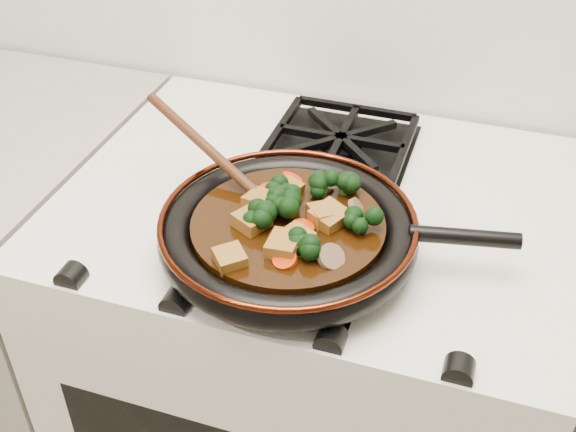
% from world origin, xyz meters
% --- Properties ---
extents(stove, '(0.76, 0.60, 0.90)m').
position_xyz_m(stove, '(0.00, 1.69, 0.45)').
color(stove, white).
rests_on(stove, ground).
extents(burner_grate_front, '(0.23, 0.23, 0.03)m').
position_xyz_m(burner_grate_front, '(0.00, 1.55, 0.91)').
color(burner_grate_front, black).
rests_on(burner_grate_front, stove).
extents(burner_grate_back, '(0.23, 0.23, 0.03)m').
position_xyz_m(burner_grate_back, '(0.00, 1.83, 0.91)').
color(burner_grate_back, black).
rests_on(burner_grate_back, stove).
extents(skillet, '(0.47, 0.34, 0.05)m').
position_xyz_m(skillet, '(0.01, 1.54, 0.94)').
color(skillet, black).
rests_on(skillet, burner_grate_front).
extents(braising_sauce, '(0.26, 0.26, 0.02)m').
position_xyz_m(braising_sauce, '(0.00, 1.54, 0.95)').
color(braising_sauce, black).
rests_on(braising_sauce, skillet).
extents(tofu_cube_0, '(0.05, 0.05, 0.02)m').
position_xyz_m(tofu_cube_0, '(-0.04, 1.45, 0.97)').
color(tofu_cube_0, '#8E5E20').
rests_on(tofu_cube_0, braising_sauce).
extents(tofu_cube_1, '(0.04, 0.04, 0.03)m').
position_xyz_m(tofu_cube_1, '(0.02, 1.49, 0.97)').
color(tofu_cube_1, '#8E5E20').
rests_on(tofu_cube_1, braising_sauce).
extents(tofu_cube_2, '(0.06, 0.06, 0.03)m').
position_xyz_m(tofu_cube_2, '(0.05, 1.57, 0.97)').
color(tofu_cube_2, '#8E5E20').
rests_on(tofu_cube_2, braising_sauce).
extents(tofu_cube_3, '(0.05, 0.05, 0.03)m').
position_xyz_m(tofu_cube_3, '(-0.04, 1.56, 0.97)').
color(tofu_cube_3, '#8E5E20').
rests_on(tofu_cube_3, braising_sauce).
extents(tofu_cube_4, '(0.05, 0.06, 0.03)m').
position_xyz_m(tofu_cube_4, '(0.03, 1.50, 0.97)').
color(tofu_cube_4, '#8E5E20').
rests_on(tofu_cube_4, braising_sauce).
extents(tofu_cube_5, '(0.04, 0.04, 0.02)m').
position_xyz_m(tofu_cube_5, '(-0.02, 1.60, 0.97)').
color(tofu_cube_5, '#8E5E20').
rests_on(tofu_cube_5, braising_sauce).
extents(tofu_cube_6, '(0.06, 0.06, 0.03)m').
position_xyz_m(tofu_cube_6, '(0.05, 1.56, 0.97)').
color(tofu_cube_6, '#8E5E20').
rests_on(tofu_cube_6, braising_sauce).
extents(tofu_cube_7, '(0.05, 0.05, 0.02)m').
position_xyz_m(tofu_cube_7, '(-0.04, 1.52, 0.97)').
color(tofu_cube_7, '#8E5E20').
rests_on(tofu_cube_7, braising_sauce).
extents(broccoli_floret_0, '(0.08, 0.07, 0.07)m').
position_xyz_m(broccoli_floret_0, '(-0.01, 1.56, 0.97)').
color(broccoli_floret_0, black).
rests_on(broccoli_floret_0, braising_sauce).
extents(broccoli_floret_1, '(0.09, 0.09, 0.07)m').
position_xyz_m(broccoli_floret_1, '(-0.03, 1.53, 0.97)').
color(broccoli_floret_1, black).
rests_on(broccoli_floret_1, braising_sauce).
extents(broccoli_floret_2, '(0.08, 0.08, 0.05)m').
position_xyz_m(broccoli_floret_2, '(-0.03, 1.60, 0.97)').
color(broccoli_floret_2, black).
rests_on(broccoli_floret_2, braising_sauce).
extents(broccoli_floret_3, '(0.08, 0.07, 0.07)m').
position_xyz_m(broccoli_floret_3, '(-0.01, 1.58, 0.97)').
color(broccoli_floret_3, black).
rests_on(broccoli_floret_3, braising_sauce).
extents(broccoli_floret_4, '(0.08, 0.08, 0.07)m').
position_xyz_m(broccoli_floret_4, '(0.10, 1.56, 0.97)').
color(broccoli_floret_4, black).
rests_on(broccoli_floret_4, braising_sauce).
extents(broccoli_floret_5, '(0.08, 0.08, 0.06)m').
position_xyz_m(broccoli_floret_5, '(0.03, 1.61, 0.97)').
color(broccoli_floret_5, black).
rests_on(broccoli_floret_5, braising_sauce).
extents(broccoli_floret_6, '(0.08, 0.09, 0.07)m').
position_xyz_m(broccoli_floret_6, '(0.06, 1.63, 0.97)').
color(broccoli_floret_6, black).
rests_on(broccoli_floret_6, braising_sauce).
extents(broccoli_floret_7, '(0.07, 0.07, 0.07)m').
position_xyz_m(broccoli_floret_7, '(0.04, 1.49, 0.97)').
color(broccoli_floret_7, black).
rests_on(broccoli_floret_7, braising_sauce).
extents(carrot_coin_0, '(0.03, 0.03, 0.02)m').
position_xyz_m(carrot_coin_0, '(0.02, 1.47, 0.96)').
color(carrot_coin_0, red).
rests_on(carrot_coin_0, braising_sauce).
extents(carrot_coin_1, '(0.03, 0.03, 0.01)m').
position_xyz_m(carrot_coin_1, '(0.03, 1.53, 0.96)').
color(carrot_coin_1, red).
rests_on(carrot_coin_1, braising_sauce).
extents(carrot_coin_2, '(0.03, 0.03, 0.01)m').
position_xyz_m(carrot_coin_2, '(-0.04, 1.60, 0.96)').
color(carrot_coin_2, red).
rests_on(carrot_coin_2, braising_sauce).
extents(carrot_coin_3, '(0.03, 0.03, 0.03)m').
position_xyz_m(carrot_coin_3, '(-0.02, 1.64, 0.96)').
color(carrot_coin_3, red).
rests_on(carrot_coin_3, braising_sauce).
extents(mushroom_slice_0, '(0.05, 0.05, 0.03)m').
position_xyz_m(mushroom_slice_0, '(0.08, 1.49, 0.97)').
color(mushroom_slice_0, brown).
rests_on(mushroom_slice_0, braising_sauce).
extents(mushroom_slice_1, '(0.03, 0.03, 0.03)m').
position_xyz_m(mushroom_slice_1, '(0.08, 1.59, 0.97)').
color(mushroom_slice_1, brown).
rests_on(mushroom_slice_1, braising_sauce).
extents(mushroom_slice_2, '(0.04, 0.04, 0.02)m').
position_xyz_m(mushroom_slice_2, '(0.02, 1.63, 0.97)').
color(mushroom_slice_2, brown).
rests_on(mushroom_slice_2, braising_sauce).
extents(wooden_spoon, '(0.15, 0.09, 0.25)m').
position_xyz_m(wooden_spoon, '(-0.10, 1.60, 0.98)').
color(wooden_spoon, '#45210E').
rests_on(wooden_spoon, braising_sauce).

